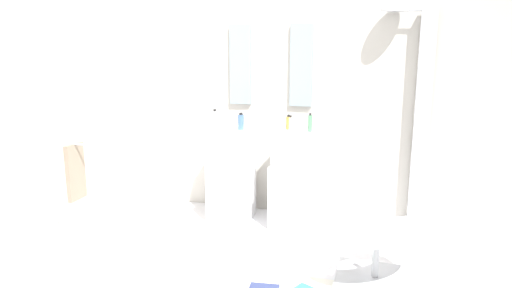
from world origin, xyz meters
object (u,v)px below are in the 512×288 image
Objects in this scene: lounge_chair at (377,240)px; towel_rack at (73,174)px; shower_column at (420,117)px; soap_bottle_amber at (288,123)px; soap_bottle_blue at (241,122)px; soap_bottle_green at (310,123)px; soap_bottle_clear at (290,123)px; soap_bottle_grey at (242,121)px; soap_bottle_white at (215,120)px; pedestal_sink_right at (293,177)px; pedestal_sink_left at (231,172)px.

towel_rack reaches higher than lounge_chair.
soap_bottle_amber is at bearing -171.64° from shower_column.
soap_bottle_green reaches higher than soap_bottle_blue.
towel_rack is 2.01m from soap_bottle_amber.
soap_bottle_clear reaches higher than towel_rack.
soap_bottle_grey is at bearing 103.85° from soap_bottle_blue.
soap_bottle_white is at bearing 150.89° from lounge_chair.
shower_column is 14.27× the size of soap_bottle_amber.
soap_bottle_grey is at bearing 174.76° from soap_bottle_amber.
towel_rack is 5.80× the size of soap_bottle_blue.
soap_bottle_clear is (0.70, 0.18, -0.03)m from soap_bottle_white.
pedestal_sink_right is at bearing 130.43° from lounge_chair.
pedestal_sink_left is 7.18× the size of soap_bottle_amber.
towel_rack is (-2.90, -1.19, -0.45)m from shower_column.
lounge_chair is 1.87m from soap_bottle_grey.
soap_bottle_grey is 0.71m from soap_bottle_green.
shower_column is 3.16m from towel_rack.
soap_bottle_white reaches higher than soap_bottle_grey.
soap_bottle_blue reaches higher than lounge_chair.
soap_bottle_white is at bearing 39.93° from towel_rack.
soap_bottle_clear is at bearing 17.61° from soap_bottle_blue.
pedestal_sink_right is at bearing -59.40° from soap_bottle_clear.
shower_column is at bearing 22.40° from towel_rack.
pedestal_sink_right is 0.52m from soap_bottle_clear.
pedestal_sink_right is 1.31m from shower_column.
soap_bottle_green is at bearing -8.30° from soap_bottle_grey.
pedestal_sink_left is 5.36× the size of soap_bottle_white.
pedestal_sink_left is 0.52m from soap_bottle_grey.
soap_bottle_blue is (-0.44, -0.14, 0.01)m from soap_bottle_amber.
soap_bottle_clear is 0.47m from soap_bottle_blue.
soap_bottle_white is (-1.58, 0.88, 0.67)m from lounge_chair.
soap_bottle_blue is (-0.45, -0.14, 0.01)m from soap_bottle_clear.
soap_bottle_white is 1.41× the size of soap_bottle_clear.
soap_bottle_blue is at bearing 34.89° from towel_rack.
soap_bottle_amber is 0.02m from soap_bottle_clear.
soap_bottle_green is (0.65, 0.08, 0.01)m from soap_bottle_blue.
soap_bottle_clear is (0.02, 0.00, -0.00)m from soap_bottle_amber.
towel_rack is 1.65m from soap_bottle_grey.
pedestal_sink_right is at bearing -51.17° from soap_bottle_amber.
pedestal_sink_right is 0.76m from soap_bottle_grey.
soap_bottle_blue reaches higher than soap_bottle_clear.
lounge_chair is 1.74m from soap_bottle_blue.
shower_column is 12.51× the size of soap_bottle_blue.
soap_bottle_amber reaches higher than lounge_chair.
soap_bottle_white is at bearing -133.45° from soap_bottle_grey.
soap_bottle_grey is (-0.55, 0.13, 0.50)m from pedestal_sink_right.
pedestal_sink_left is 0.94× the size of lounge_chair.
soap_bottle_white is (-1.89, -0.35, -0.06)m from shower_column.
soap_bottle_green reaches higher than soap_bottle_grey.
lounge_chair is (1.45, -0.97, -0.14)m from pedestal_sink_left.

